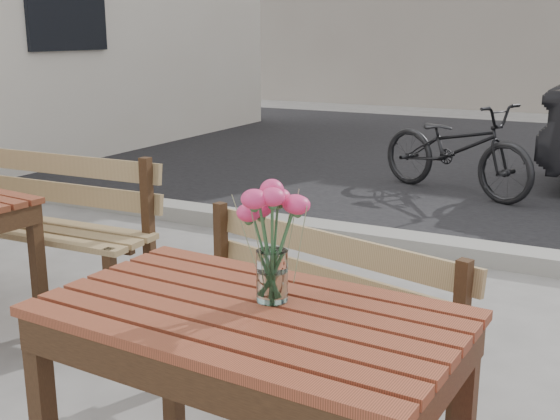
# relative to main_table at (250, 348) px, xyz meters

# --- Properties ---
(street) EXTENTS (30.00, 8.12, 0.12)m
(street) POSITION_rel_main_table_xyz_m (0.06, 5.07, -0.59)
(street) COLOR black
(street) RESTS_ON ground
(main_table) EXTENTS (1.25, 0.77, 0.74)m
(main_table) POSITION_rel_main_table_xyz_m (0.00, 0.00, 0.00)
(main_table) COLOR #5C2C18
(main_table) RESTS_ON ground
(main_bench) EXTENTS (1.34, 0.70, 0.80)m
(main_bench) POSITION_rel_main_table_xyz_m (-0.12, 0.69, -0.14)
(main_bench) COLOR olive
(main_bench) RESTS_ON ground
(main_vase) EXTENTS (0.20, 0.20, 0.36)m
(main_vase) POSITION_rel_main_table_xyz_m (0.03, 0.08, 0.35)
(main_vase) COLOR white
(main_vase) RESTS_ON main_table
(second_bench) EXTENTS (1.46, 0.47, 0.90)m
(second_bench) POSITION_rel_main_table_xyz_m (-1.99, 1.15, -0.08)
(second_bench) COLOR olive
(second_bench) RESTS_ON ground
(bicycle) EXTENTS (1.77, 1.19, 0.88)m
(bicycle) POSITION_rel_main_table_xyz_m (-0.60, 4.98, -0.18)
(bicycle) COLOR black
(bicycle) RESTS_ON ground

